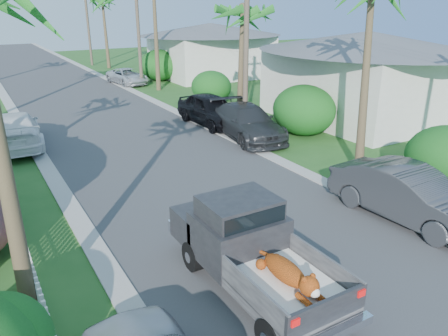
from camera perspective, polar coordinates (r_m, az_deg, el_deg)
ground at (r=10.51m, az=16.62°, el=-16.76°), size 120.00×120.00×0.00m
road at (r=31.68m, az=-18.31°, el=8.34°), size 8.00×100.00×0.02m
curb_left at (r=31.08m, az=-26.06°, el=7.10°), size 0.60×100.00×0.06m
curb_right at (r=32.84m, az=-10.94°, el=9.45°), size 0.60×100.00×0.06m
pickup_truck at (r=10.32m, az=2.82°, el=-9.80°), size 1.98×5.12×2.06m
parked_car_rn at (r=14.33m, az=22.99°, el=-3.27°), size 2.05×5.07×1.64m
parked_car_rm at (r=21.47m, az=3.01°, el=5.99°), size 2.90×5.70×1.59m
parked_car_rf at (r=23.87m, az=-1.75°, el=7.62°), size 2.15×4.97×1.67m
parked_car_rd at (r=37.29m, az=-12.50°, el=11.58°), size 2.63×4.69×1.24m
parked_car_lf at (r=22.17m, az=-25.75°, el=4.44°), size 2.62×5.68×1.61m
palm_r_b at (r=24.23m, az=2.33°, el=20.02°), size 4.40×4.40×7.20m
shrub_r_b at (r=22.32m, az=10.40°, el=7.46°), size 3.00×3.30×2.50m
shrub_r_c at (r=29.45m, az=-1.67°, el=10.56°), size 2.60×2.86×2.10m
shrub_r_d at (r=38.55m, az=-8.43°, el=13.15°), size 3.20×3.52×2.60m
picket_fence at (r=12.31m, az=-24.75°, el=-9.20°), size 0.10×11.00×1.00m
house_right_near at (r=26.44m, az=17.86°, el=11.00°), size 8.00×9.00×4.80m
house_right_far at (r=40.61m, az=-1.75°, el=14.89°), size 9.00×8.00×4.60m
utility_pole_b at (r=22.07m, az=2.93°, el=16.43°), size 1.60×0.26×9.00m
utility_pole_c at (r=35.54m, az=-11.16°, el=17.71°), size 1.60×0.26×9.00m
utility_pole_d at (r=49.89m, az=-17.39°, el=17.96°), size 1.60×0.26×9.00m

